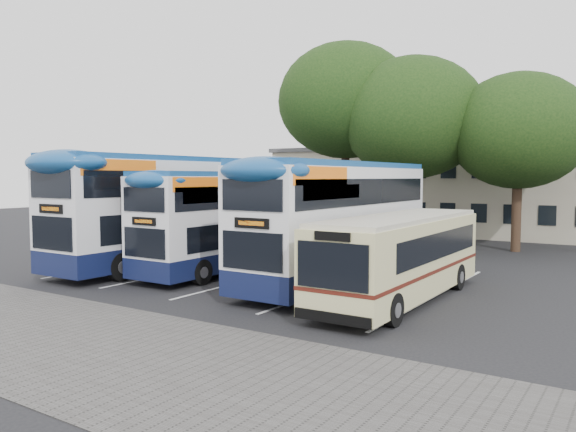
% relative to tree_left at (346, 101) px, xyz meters
% --- Properties ---
extents(ground, '(120.00, 120.00, 0.00)m').
position_rel_tree_left_xyz_m(ground, '(6.63, -17.36, -8.60)').
color(ground, black).
rests_on(ground, ground).
extents(paving_strip, '(40.00, 6.00, 0.01)m').
position_rel_tree_left_xyz_m(paving_strip, '(4.63, -22.36, -8.60)').
color(paving_strip, '#595654').
rests_on(paving_strip, ground).
extents(bay_lines, '(14.12, 11.00, 0.01)m').
position_rel_tree_left_xyz_m(bay_lines, '(2.88, -12.36, -8.60)').
color(bay_lines, silver).
rests_on(bay_lines, ground).
extents(depot_building, '(32.40, 8.40, 6.20)m').
position_rel_tree_left_xyz_m(depot_building, '(6.63, 9.63, -5.45)').
color(depot_building, '#A99B88').
rests_on(depot_building, ground).
extents(tree_left, '(8.25, 8.25, 12.13)m').
position_rel_tree_left_xyz_m(tree_left, '(0.00, 0.00, 0.00)').
color(tree_left, black).
rests_on(tree_left, ground).
extents(tree_mid, '(8.17, 8.17, 10.84)m').
position_rel_tree_left_xyz_m(tree_mid, '(4.22, 0.14, -1.25)').
color(tree_mid, black).
rests_on(tree_mid, ground).
extents(tree_right, '(7.23, 7.23, 9.51)m').
position_rel_tree_left_xyz_m(tree_right, '(9.80, 0.90, -2.19)').
color(tree_right, black).
rests_on(tree_right, ground).
extents(bus_dd_left, '(2.85, 11.77, 4.91)m').
position_rel_tree_left_xyz_m(bus_dd_left, '(-2.39, -12.59, -5.90)').
color(bus_dd_left, '#11183E').
rests_on(bus_dd_left, ground).
extents(bus_dd_mid, '(2.45, 10.11, 4.21)m').
position_rel_tree_left_xyz_m(bus_dd_mid, '(0.92, -12.03, -6.29)').
color(bus_dd_mid, '#11183E').
rests_on(bus_dd_mid, ground).
extents(bus_dd_right, '(2.65, 10.92, 4.55)m').
position_rel_tree_left_xyz_m(bus_dd_right, '(6.03, -12.12, -6.10)').
color(bus_dd_right, '#11183E').
rests_on(bus_dd_right, ground).
extents(bus_single, '(2.35, 9.26, 2.76)m').
position_rel_tree_left_xyz_m(bus_single, '(9.16, -13.72, -7.04)').
color(bus_single, beige).
rests_on(bus_single, ground).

